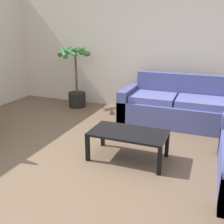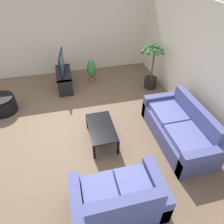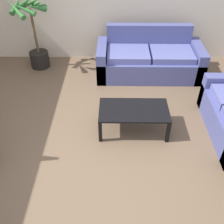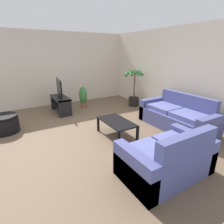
# 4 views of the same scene
# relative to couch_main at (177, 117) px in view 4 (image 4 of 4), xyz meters

# --- Properties ---
(ground_plane) EXTENTS (6.60, 6.60, 0.00)m
(ground_plane) POSITION_rel_couch_main_xyz_m (-1.02, -2.28, -0.30)
(ground_plane) COLOR brown
(wall_back) EXTENTS (6.00, 0.06, 2.70)m
(wall_back) POSITION_rel_couch_main_xyz_m (-1.02, 0.72, 1.05)
(wall_back) COLOR beige
(wall_back) RESTS_ON ground
(wall_left) EXTENTS (0.06, 6.00, 2.70)m
(wall_left) POSITION_rel_couch_main_xyz_m (-4.02, -2.28, 1.05)
(wall_left) COLOR beige
(wall_left) RESTS_ON ground
(couch_main) EXTENTS (2.05, 0.90, 0.90)m
(couch_main) POSITION_rel_couch_main_xyz_m (0.00, 0.00, 0.00)
(couch_main) COLOR #4C518C
(couch_main) RESTS_ON ground
(couch_loveseat) EXTENTS (0.90, 1.49, 0.90)m
(couch_loveseat) POSITION_rel_couch_main_xyz_m (1.26, -1.75, -0.00)
(couch_loveseat) COLOR #4C518C
(couch_loveseat) RESTS_ON ground
(tv_stand) EXTENTS (1.10, 0.45, 0.53)m
(tv_stand) POSITION_rel_couch_main_xyz_m (-2.91, -2.36, 0.04)
(tv_stand) COLOR black
(tv_stand) RESTS_ON ground
(tv) EXTENTS (0.99, 0.17, 0.60)m
(tv) POSITION_rel_couch_main_xyz_m (-2.91, -2.35, 0.55)
(tv) COLOR black
(tv) RESTS_ON tv_stand
(coffee_table) EXTENTS (1.03, 0.56, 0.40)m
(coffee_table) POSITION_rel_couch_main_xyz_m (-0.39, -1.69, 0.05)
(coffee_table) COLOR black
(coffee_table) RESTS_ON ground
(potted_palm) EXTENTS (0.76, 0.74, 1.42)m
(potted_palm) POSITION_rel_couch_main_xyz_m (-2.29, 0.26, 0.32)
(potted_palm) COLOR black
(potted_palm) RESTS_ON ground
(potted_plant_small) EXTENTS (0.29, 0.29, 0.77)m
(potted_plant_small) POSITION_rel_couch_main_xyz_m (-3.09, -1.47, 0.10)
(potted_plant_small) COLOR brown
(potted_plant_small) RESTS_ON ground
(ottoman) EXTENTS (0.72, 0.72, 0.45)m
(ottoman) POSITION_rel_couch_main_xyz_m (-2.07, -4.06, -0.08)
(ottoman) COLOR black
(ottoman) RESTS_ON ground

